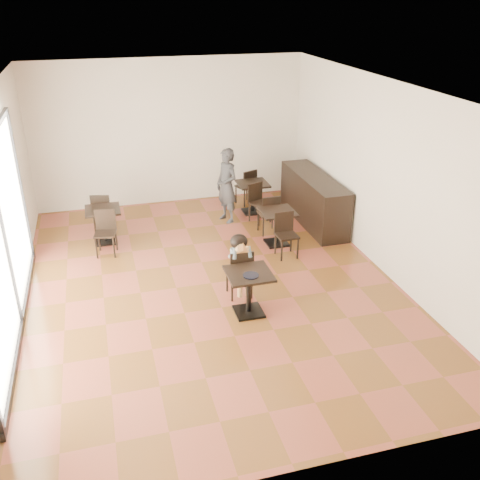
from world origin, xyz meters
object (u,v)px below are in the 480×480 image
object	(u,v)px
child	(239,266)
cafe_table_back	(252,198)
chair_left_a	(103,212)
child_table	(249,293)
chair_mid_b	(287,236)
chair_mid_a	(268,214)
chair_back_a	(246,186)
adult_patron	(227,186)
child_chair	(239,272)
chair_left_b	(105,234)
cafe_table_mid	(277,227)
chair_back_b	(260,204)
cafe_table_left	(104,226)

from	to	relation	value
child	cafe_table_back	xyz separation A→B (m)	(1.20, 3.31, -0.19)
cafe_table_back	chair_left_a	bearing A→B (deg)	-177.22
child_table	chair_mid_b	xyz separation A→B (m)	(1.20, 1.65, 0.06)
chair_mid_a	chair_left_a	world-z (taller)	chair_left_a
child_table	chair_back_a	xyz separation A→B (m)	(1.20, 4.41, 0.06)
adult_patron	chair_back_a	world-z (taller)	adult_patron
child_chair	chair_back_a	xyz separation A→B (m)	(1.20, 3.86, -0.01)
chair_back_a	chair_left_b	bearing A→B (deg)	7.02
chair_mid_a	chair_back_a	xyz separation A→B (m)	(0.01, 1.66, 0.00)
cafe_table_back	chair_mid_b	world-z (taller)	chair_mid_b
cafe_table_mid	chair_left_b	world-z (taller)	chair_left_b
child_chair	chair_back_a	distance (m)	4.04
cafe_table_mid	cafe_table_back	distance (m)	1.66
chair_back_a	chair_mid_b	bearing A→B (deg)	67.40
child	chair_left_a	bearing A→B (deg)	122.16
cafe_table_back	chair_mid_a	size ratio (longest dim) A/B	0.83
child	chair_left_b	size ratio (longest dim) A/B	1.27
chair_left_b	adult_patron	bearing A→B (deg)	31.38
adult_patron	chair_back_b	world-z (taller)	adult_patron
adult_patron	chair_back_b	xyz separation A→B (m)	(0.65, -0.25, -0.37)
adult_patron	chair_left_b	distance (m)	2.74
child_chair	chair_back_a	size ratio (longest dim) A/B	1.02
child	cafe_table_left	distance (m)	3.28
adult_patron	chair_mid_a	xyz separation A→B (m)	(0.64, -0.81, -0.37)
chair_mid_b	chair_back_a	distance (m)	2.76
child_table	adult_patron	distance (m)	3.63
cafe_table_mid	chair_left_a	world-z (taller)	chair_left_a
chair_left_a	child_chair	bearing A→B (deg)	132.93
cafe_table_left	chair_left_a	distance (m)	0.55
adult_patron	cafe_table_mid	bearing A→B (deg)	2.82
child	adult_patron	size ratio (longest dim) A/B	0.67
chair_back_a	cafe_table_back	bearing A→B (deg)	67.51
adult_patron	chair_mid_a	distance (m)	1.10
chair_mid_a	chair_mid_b	bearing A→B (deg)	87.28
child_table	chair_left_a	xyz separation A→B (m)	(-1.98, 3.71, 0.07)
child_chair	chair_left_b	xyz separation A→B (m)	(-1.98, 2.06, -0.00)
cafe_table_back	chair_left_b	size ratio (longest dim) A/B	0.82
cafe_table_back	cafe_table_left	bearing A→B (deg)	-167.54
child_chair	chair_left_b	size ratio (longest dim) A/B	1.01
chair_left_a	cafe_table_left	bearing A→B (deg)	100.77
chair_mid_a	chair_left_a	xyz separation A→B (m)	(-3.18, 0.96, 0.00)
child	chair_back_b	bearing A→B (deg)	66.43
cafe_table_back	child_table	bearing A→B (deg)	-107.33
child_table	cafe_table_left	size ratio (longest dim) A/B	1.01
chair_mid_b	child_table	bearing A→B (deg)	-128.77
adult_patron	cafe_table_back	world-z (taller)	adult_patron
child	chair_mid_b	bearing A→B (deg)	42.47
child_table	chair_back_b	world-z (taller)	chair_back_b
adult_patron	cafe_table_back	distance (m)	0.84
child	chair_back_b	size ratio (longest dim) A/B	1.28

